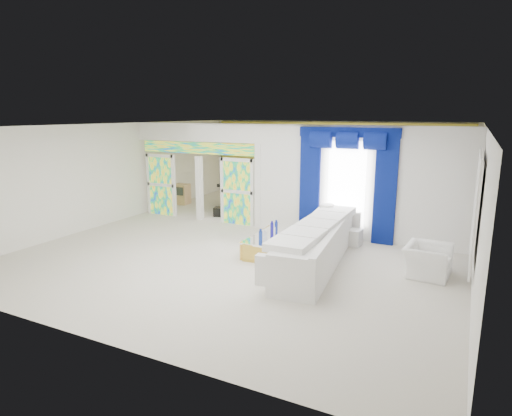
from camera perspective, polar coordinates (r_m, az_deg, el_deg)
The scene contains 22 objects.
floor at distance 11.72m, azimuth 1.31°, elevation -3.99°, with size 12.00×12.00×0.00m, color #B7AF9E.
dividing_wall at distance 11.63m, azimuth 13.13°, elevation 3.14°, with size 5.70×0.18×3.00m, color white.
dividing_header at distance 13.55m, azimuth -7.91°, elevation 9.83°, with size 4.30×0.18×0.55m, color white.
stained_panel_left at distance 14.57m, azimuth -12.35°, elevation 3.01°, with size 0.95×0.04×2.00m, color #994C3F.
stained_panel_right at distance 12.99m, azimuth -2.48°, elevation 2.16°, with size 0.95×0.04×2.00m, color #994C3F.
stained_transom at distance 13.58m, azimuth -7.85°, elevation 7.82°, with size 4.00×0.05×0.35m, color #994C3F.
window_pane at distance 11.60m, azimuth 11.80°, elevation 2.93°, with size 1.00×0.02×2.30m, color white.
blue_drape_left at distance 11.87m, azimuth 7.08°, elevation 3.06°, with size 0.55×0.10×2.80m, color #030A47.
blue_drape_right at distance 11.37m, azimuth 16.62°, elevation 2.23°, with size 0.55×0.10×2.80m, color #030A47.
blue_pelmet at distance 11.43m, azimuth 12.07°, elevation 9.69°, with size 2.60×0.12×0.25m, color #030A47.
wall_mirror at distance 9.35m, azimuth 26.98°, elevation 0.20°, with size 0.04×2.70×1.90m, color white.
gold_curtains at distance 16.87m, azimuth 9.96°, elevation 6.07°, with size 9.70×0.12×2.90m, color gold.
white_sofa at distance 9.79m, azimuth 8.06°, elevation -4.93°, with size 0.93×4.33×0.82m, color white.
coffee_table at distance 10.59m, azimuth 1.59°, elevation -4.65°, with size 0.61×1.83×0.41m, color gold.
console_table at distance 11.46m, azimuth 10.61°, elevation -3.51°, with size 1.24×0.39×0.41m, color silver.
table_lamp at distance 11.42m, azimuth 9.26°, elevation -0.95°, with size 0.36×0.36×0.58m, color white.
armchair at distance 9.71m, azimuth 21.59°, elevation -6.42°, with size 0.99×0.86×0.64m, color white.
grand_piano at distance 15.46m, azimuth -0.79°, elevation 1.98°, with size 1.55×2.03×1.02m, color black.
piano_bench at distance 14.16m, azimuth -3.76°, elevation -0.52°, with size 0.88×0.34×0.29m, color black.
tv_console at distance 16.25m, azimuth -9.71°, elevation 1.82°, with size 0.51×0.46×0.74m, color #A18550.
chandelier at distance 15.33m, azimuth -1.04°, elevation 9.94°, with size 0.60×0.60×0.60m, color gold.
decanters at distance 10.50m, azimuth 1.75°, elevation -3.07°, with size 0.18×1.14×0.30m.
Camera 1 is at (4.78, -10.18, 3.31)m, focal length 30.46 mm.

